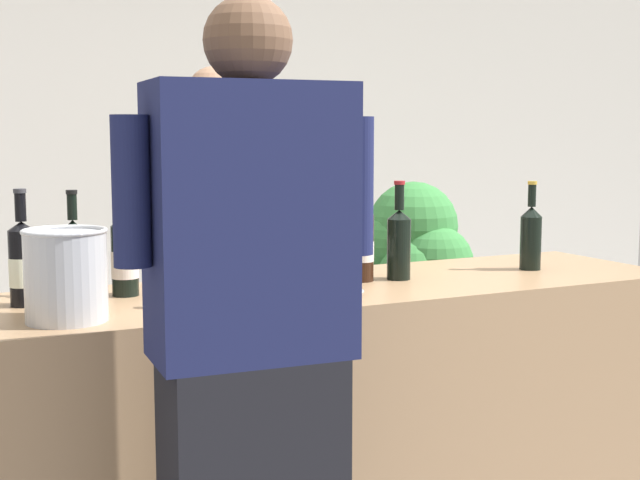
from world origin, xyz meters
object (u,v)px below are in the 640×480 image
at_px(wine_bottle_1, 291,244).
at_px(wine_bottle_2, 261,250).
at_px(wine_bottle_6, 292,249).
at_px(wine_bottle_8, 125,255).
at_px(wine_glass, 352,248).
at_px(person_guest, 251,395).
at_px(wine_bottle_7, 74,255).
at_px(wine_bottle_4, 340,240).
at_px(wine_bottle_5, 531,236).
at_px(wine_bottle_11, 399,242).
at_px(person_server, 217,295).
at_px(ice_bucket, 66,275).
at_px(potted_shrub, 418,275).
at_px(wine_bottle_9, 236,267).
at_px(wine_bottle_0, 23,263).
at_px(wine_bottle_3, 309,249).
at_px(wine_bottle_10, 361,243).

bearing_deg(wine_bottle_1, wine_bottle_2, -132.24).
bearing_deg(wine_bottle_6, wine_bottle_8, 164.20).
xyz_separation_m(wine_glass, person_guest, (-0.54, -0.54, -0.24)).
bearing_deg(wine_bottle_7, wine_bottle_1, 0.61).
relative_size(wine_bottle_4, person_guest, 0.20).
distance_m(wine_bottle_5, wine_bottle_11, 0.53).
height_order(wine_bottle_5, wine_bottle_6, wine_bottle_6).
xyz_separation_m(wine_bottle_6, person_server, (-0.01, 0.70, -0.26)).
xyz_separation_m(wine_bottle_2, wine_bottle_5, (1.05, 0.02, -0.01)).
xyz_separation_m(ice_bucket, potted_shrub, (1.81, 1.17, -0.30)).
bearing_deg(wine_bottle_9, wine_bottle_11, 17.98).
distance_m(wine_bottle_1, wine_bottle_8, 0.58).
bearing_deg(wine_bottle_9, ice_bucket, 176.71).
relative_size(wine_bottle_7, ice_bucket, 1.32).
bearing_deg(wine_bottle_11, wine_bottle_0, 176.45).
bearing_deg(wine_bottle_0, wine_bottle_11, -3.55).
height_order(wine_bottle_4, potted_shrub, wine_bottle_4).
height_order(wine_glass, person_guest, person_guest).
xyz_separation_m(wine_bottle_6, wine_glass, (0.15, -0.10, 0.01)).
height_order(wine_bottle_6, wine_bottle_8, same).
bearing_deg(wine_bottle_3, wine_bottle_9, -143.67).
bearing_deg(person_server, wine_bottle_0, -142.56).
bearing_deg(wine_bottle_1, wine_bottle_10, -37.02).
bearing_deg(person_guest, wine_bottle_3, 56.00).
height_order(wine_bottle_0, wine_bottle_2, wine_bottle_2).
bearing_deg(potted_shrub, wine_bottle_11, -125.47).
relative_size(wine_bottle_3, ice_bucket, 1.35).
height_order(wine_bottle_10, person_guest, person_guest).
height_order(wine_bottle_7, potted_shrub, wine_bottle_7).
distance_m(wine_bottle_9, person_guest, 0.53).
bearing_deg(wine_bottle_6, wine_glass, -33.09).
distance_m(wine_bottle_11, wine_glass, 0.28).
height_order(wine_bottle_0, ice_bucket, wine_bottle_0).
bearing_deg(wine_bottle_5, wine_bottle_4, 165.91).
height_order(wine_bottle_4, wine_glass, wine_bottle_4).
bearing_deg(wine_bottle_1, wine_bottle_6, -112.89).
bearing_deg(wine_bottle_3, wine_bottle_0, 177.93).
bearing_deg(wine_bottle_6, ice_bucket, -167.73).
relative_size(wine_bottle_4, wine_bottle_8, 0.98).
bearing_deg(wine_bottle_6, wine_bottle_4, 34.82).
distance_m(wine_bottle_6, wine_bottle_9, 0.31).
relative_size(wine_bottle_4, wine_bottle_6, 0.98).
distance_m(wine_bottle_2, wine_bottle_11, 0.51).
relative_size(wine_bottle_9, wine_glass, 1.58).
height_order(wine_bottle_4, wine_bottle_8, wine_bottle_8).
bearing_deg(potted_shrub, wine_bottle_0, -154.28).
relative_size(wine_bottle_5, wine_bottle_6, 0.91).
xyz_separation_m(wine_bottle_3, person_guest, (-0.48, -0.72, -0.22)).
distance_m(wine_bottle_5, wine_glass, 0.79).
bearing_deg(wine_bottle_2, ice_bucket, -166.69).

